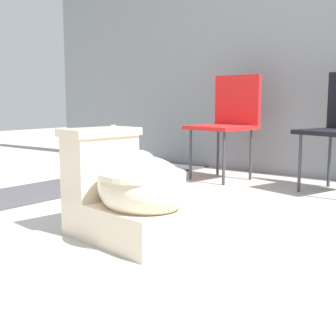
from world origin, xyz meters
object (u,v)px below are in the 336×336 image
object	(u,v)px
boulder_near	(139,164)
toilet	(128,193)
boulder_far	(112,163)
folding_chair_left	(229,115)

from	to	relation	value
boulder_near	toilet	bearing A→B (deg)	-50.44
boulder_far	folding_chair_left	bearing A→B (deg)	49.70
boulder_near	boulder_far	distance (m)	0.31
toilet	boulder_near	distance (m)	1.74
folding_chair_left	boulder_near	distance (m)	0.83
boulder_near	folding_chair_left	bearing A→B (deg)	34.41
boulder_near	boulder_far	world-z (taller)	boulder_far
toilet	boulder_near	xyz separation A→B (m)	(-1.11, 1.34, -0.11)
toilet	boulder_far	bearing A→B (deg)	146.17
toilet	boulder_far	world-z (taller)	toilet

